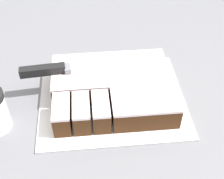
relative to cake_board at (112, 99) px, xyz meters
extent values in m
cube|color=slate|center=(0.04, 0.07, -0.48)|extent=(1.40, 1.10, 0.95)
cube|color=white|center=(0.00, 0.00, 0.00)|extent=(0.37, 0.30, 0.01)
cube|color=#472814|center=(0.00, 0.05, 0.03)|extent=(0.30, 0.14, 0.06)
cube|color=white|center=(0.00, 0.05, 0.06)|extent=(0.30, 0.14, 0.01)
cube|color=#472814|center=(0.07, -0.07, 0.03)|extent=(0.16, 0.09, 0.06)
cube|color=white|center=(0.07, -0.07, 0.06)|extent=(0.16, 0.09, 0.01)
cube|color=#472814|center=(-0.12, -0.07, 0.03)|extent=(0.04, 0.09, 0.06)
cube|color=white|center=(-0.12, -0.07, 0.06)|extent=(0.04, 0.09, 0.01)
cube|color=#472814|center=(-0.08, -0.07, 0.03)|extent=(0.04, 0.09, 0.06)
cube|color=white|center=(-0.08, -0.07, 0.06)|extent=(0.04, 0.09, 0.01)
cube|color=#472814|center=(-0.03, -0.07, 0.03)|extent=(0.04, 0.09, 0.06)
cube|color=white|center=(-0.03, -0.07, 0.06)|extent=(0.04, 0.09, 0.01)
cube|color=silver|center=(-0.01, 0.06, 0.07)|extent=(0.22, 0.05, 0.00)
cube|color=slate|center=(-0.11, 0.05, 0.07)|extent=(0.02, 0.03, 0.02)
cube|color=black|center=(-0.17, 0.04, 0.08)|extent=(0.11, 0.03, 0.02)
camera|label=1|loc=(-0.05, -0.56, 0.58)|focal=50.00mm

